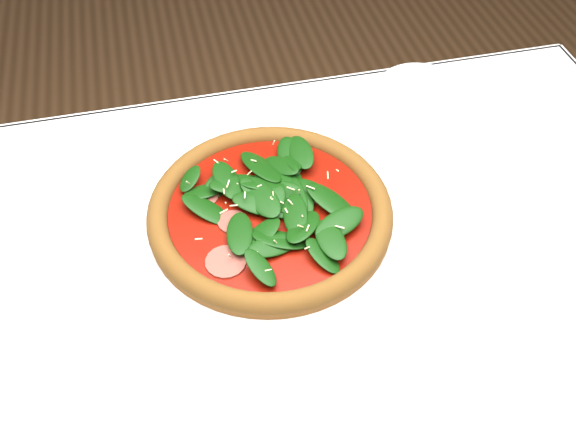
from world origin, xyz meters
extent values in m
cube|color=white|center=(0.00, 0.00, 0.73)|extent=(1.20, 0.80, 0.04)
cylinder|color=#47321C|center=(0.54, 0.34, 0.35)|extent=(0.06, 0.06, 0.71)
cube|color=white|center=(0.00, 0.40, 0.64)|extent=(1.20, 0.01, 0.22)
cylinder|color=white|center=(-0.02, 0.09, 0.76)|extent=(0.39, 0.39, 0.01)
torus|color=white|center=(-0.02, 0.09, 0.76)|extent=(0.39, 0.39, 0.01)
cylinder|color=brown|center=(-0.02, 0.09, 0.77)|extent=(0.38, 0.38, 0.01)
torus|color=#A76926|center=(-0.02, 0.09, 0.78)|extent=(0.39, 0.39, 0.03)
cylinder|color=maroon|center=(-0.02, 0.09, 0.78)|extent=(0.32, 0.32, 0.00)
cylinder|color=#97473C|center=(-0.02, 0.09, 0.78)|extent=(0.28, 0.28, 0.00)
ellipsoid|color=#0E390A|center=(-0.02, 0.09, 0.79)|extent=(0.31, 0.31, 0.03)
cylinder|color=beige|center=(-0.02, 0.09, 0.80)|extent=(0.28, 0.28, 0.00)
cylinder|color=white|center=(0.29, 0.33, 0.76)|extent=(0.14, 0.14, 0.01)
torus|color=white|center=(0.29, 0.33, 0.76)|extent=(0.14, 0.14, 0.01)
camera|label=1|loc=(-0.14, -0.49, 1.43)|focal=40.00mm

